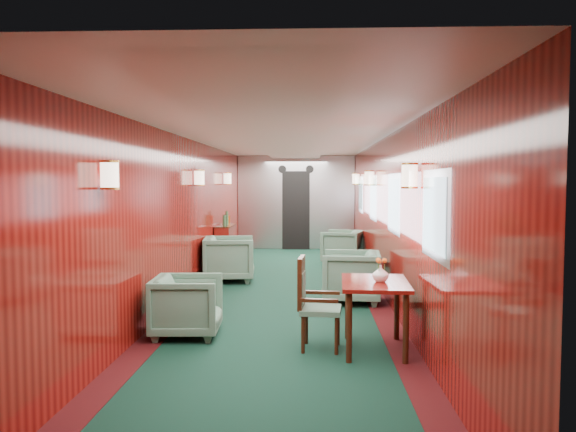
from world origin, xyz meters
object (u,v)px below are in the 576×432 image
Objects in this scene: dining_table at (375,292)px; side_chair at (312,299)px; armchair_right_near at (351,277)px; armchair_left_far at (229,259)px; credenza at (225,246)px; armchair_right_far at (342,247)px; armchair_left_near at (187,306)px.

dining_table is 0.65m from side_chair.
armchair_right_near is (-0.08, 2.30, -0.23)m from dining_table.
armchair_right_near is (2.00, -1.63, -0.02)m from armchair_left_far.
dining_table is 0.87× the size of credenza.
armchair_left_far reaches higher than armchair_right_far.
armchair_left_far is at bearing -2.36° from armchair_left_near.
armchair_right_far is (2.38, 0.59, -0.08)m from credenza.
armchair_left_far reaches higher than armchair_left_near.
armchair_left_far is at bearing 115.41° from side_chair.
armchair_left_near is at bearing 170.00° from dining_table.
armchair_left_far is 1.09× the size of armchair_right_far.
side_chair is 2.34m from armchair_right_near.
armchair_left_far is at bearing -124.49° from armchair_right_near.
armchair_right_far is (0.07, 3.76, -0.01)m from armchair_right_near.
armchair_right_near is at bearing -53.94° from credenza.
armchair_right_far is at bearing -51.01° from armchair_left_far.
credenza is 1.58m from armchair_left_far.
side_chair is 1.21× the size of armchair_right_far.
armchair_left_far is 2.98m from armchair_right_far.
credenza is at bearing 0.98° from armchair_left_near.
credenza is 1.44× the size of armchair_right_far.
side_chair is at bearing -166.51° from armchair_left_far.
armchair_left_near is (-2.05, 0.46, -0.26)m from dining_table.
armchair_left_far is (-1.44, 3.90, -0.13)m from side_chair.
side_chair is 6.07m from armchair_right_far.
credenza reaches higher than armchair_left_near.
armchair_left_near is at bearing -42.18° from armchair_right_near.
credenza reaches higher than armchair_right_far.
armchair_right_far is at bearing -176.44° from armchair_right_near.
credenza is 1.31× the size of armchair_left_far.
armchair_right_near is at bearing -49.79° from armchair_left_near.
dining_table is at bearing 1.82° from side_chair.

